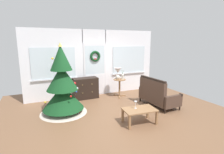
{
  "coord_description": "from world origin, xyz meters",
  "views": [
    {
      "loc": [
        -2.18,
        -4.35,
        2.09
      ],
      "look_at": [
        0.05,
        0.55,
        1.0
      ],
      "focal_mm": 27.92,
      "sensor_mm": 36.0,
      "label": 1
    }
  ],
  "objects_px": {
    "dresser_cabinet": "(86,88)",
    "flower_vase": "(123,76)",
    "table_lamp": "(118,72)",
    "wine_glass": "(136,103)",
    "gift_box": "(76,110)",
    "coffee_table": "(140,111)",
    "christmas_tree": "(63,88)",
    "settee_sofa": "(156,95)",
    "side_table": "(120,84)"
  },
  "relations": [
    {
      "from": "dresser_cabinet",
      "to": "flower_vase",
      "type": "distance_m",
      "value": 1.47
    },
    {
      "from": "table_lamp",
      "to": "flower_vase",
      "type": "height_order",
      "value": "table_lamp"
    },
    {
      "from": "flower_vase",
      "to": "wine_glass",
      "type": "bearing_deg",
      "value": -109.1
    },
    {
      "from": "dresser_cabinet",
      "to": "wine_glass",
      "type": "relative_size",
      "value": 4.66
    },
    {
      "from": "wine_glass",
      "to": "gift_box",
      "type": "height_order",
      "value": "wine_glass"
    },
    {
      "from": "coffee_table",
      "to": "gift_box",
      "type": "relative_size",
      "value": 4.48
    },
    {
      "from": "wine_glass",
      "to": "christmas_tree",
      "type": "bearing_deg",
      "value": 138.34
    },
    {
      "from": "coffee_table",
      "to": "wine_glass",
      "type": "relative_size",
      "value": 4.54
    },
    {
      "from": "settee_sofa",
      "to": "side_table",
      "type": "relative_size",
      "value": 2.02
    },
    {
      "from": "side_table",
      "to": "coffee_table",
      "type": "height_order",
      "value": "side_table"
    },
    {
      "from": "side_table",
      "to": "table_lamp",
      "type": "distance_m",
      "value": 0.49
    },
    {
      "from": "table_lamp",
      "to": "coffee_table",
      "type": "xyz_separation_m",
      "value": [
        -0.5,
        -2.28,
        -0.64
      ]
    },
    {
      "from": "gift_box",
      "to": "dresser_cabinet",
      "type": "bearing_deg",
      "value": 62.06
    },
    {
      "from": "settee_sofa",
      "to": "table_lamp",
      "type": "distance_m",
      "value": 1.72
    },
    {
      "from": "coffee_table",
      "to": "christmas_tree",
      "type": "bearing_deg",
      "value": 137.82
    },
    {
      "from": "christmas_tree",
      "to": "gift_box",
      "type": "relative_size",
      "value": 10.51
    },
    {
      "from": "table_lamp",
      "to": "wine_glass",
      "type": "distance_m",
      "value": 2.31
    },
    {
      "from": "table_lamp",
      "to": "settee_sofa",
      "type": "bearing_deg",
      "value": -63.87
    },
    {
      "from": "settee_sofa",
      "to": "table_lamp",
      "type": "bearing_deg",
      "value": 116.13
    },
    {
      "from": "dresser_cabinet",
      "to": "flower_vase",
      "type": "height_order",
      "value": "flower_vase"
    },
    {
      "from": "gift_box",
      "to": "wine_glass",
      "type": "bearing_deg",
      "value": -44.55
    },
    {
      "from": "christmas_tree",
      "to": "table_lamp",
      "type": "distance_m",
      "value": 2.31
    },
    {
      "from": "settee_sofa",
      "to": "gift_box",
      "type": "bearing_deg",
      "value": 168.58
    },
    {
      "from": "side_table",
      "to": "flower_vase",
      "type": "xyz_separation_m",
      "value": [
        0.1,
        -0.06,
        0.32
      ]
    },
    {
      "from": "flower_vase",
      "to": "gift_box",
      "type": "relative_size",
      "value": 1.77
    },
    {
      "from": "flower_vase",
      "to": "gift_box",
      "type": "xyz_separation_m",
      "value": [
        -2.0,
        -0.83,
        -0.71
      ]
    },
    {
      "from": "flower_vase",
      "to": "coffee_table",
      "type": "relative_size",
      "value": 0.4
    },
    {
      "from": "christmas_tree",
      "to": "table_lamp",
      "type": "height_order",
      "value": "christmas_tree"
    },
    {
      "from": "dresser_cabinet",
      "to": "coffee_table",
      "type": "distance_m",
      "value": 2.67
    },
    {
      "from": "christmas_tree",
      "to": "settee_sofa",
      "type": "relative_size",
      "value": 1.5
    },
    {
      "from": "flower_vase",
      "to": "coffee_table",
      "type": "xyz_separation_m",
      "value": [
        -0.66,
        -2.18,
        -0.47
      ]
    },
    {
      "from": "christmas_tree",
      "to": "gift_box",
      "type": "height_order",
      "value": "christmas_tree"
    },
    {
      "from": "table_lamp",
      "to": "coffee_table",
      "type": "height_order",
      "value": "table_lamp"
    },
    {
      "from": "christmas_tree",
      "to": "flower_vase",
      "type": "xyz_separation_m",
      "value": [
        2.34,
        0.66,
        0.03
      ]
    },
    {
      "from": "settee_sofa",
      "to": "gift_box",
      "type": "relative_size",
      "value": 7.03
    },
    {
      "from": "flower_vase",
      "to": "gift_box",
      "type": "height_order",
      "value": "flower_vase"
    },
    {
      "from": "settee_sofa",
      "to": "table_lamp",
      "type": "height_order",
      "value": "table_lamp"
    },
    {
      "from": "side_table",
      "to": "gift_box",
      "type": "distance_m",
      "value": 2.14
    },
    {
      "from": "gift_box",
      "to": "coffee_table",
      "type": "bearing_deg",
      "value": -45.0
    },
    {
      "from": "christmas_tree",
      "to": "settee_sofa",
      "type": "xyz_separation_m",
      "value": [
        2.89,
        -0.69,
        -0.4
      ]
    },
    {
      "from": "christmas_tree",
      "to": "dresser_cabinet",
      "type": "xyz_separation_m",
      "value": [
        0.99,
        1.06,
        -0.38
      ]
    },
    {
      "from": "gift_box",
      "to": "table_lamp",
      "type": "bearing_deg",
      "value": 26.79
    },
    {
      "from": "side_table",
      "to": "flower_vase",
      "type": "distance_m",
      "value": 0.34
    },
    {
      "from": "settee_sofa",
      "to": "coffee_table",
      "type": "distance_m",
      "value": 1.47
    },
    {
      "from": "christmas_tree",
      "to": "dresser_cabinet",
      "type": "distance_m",
      "value": 1.5
    },
    {
      "from": "flower_vase",
      "to": "coffee_table",
      "type": "height_order",
      "value": "flower_vase"
    },
    {
      "from": "side_table",
      "to": "wine_glass",
      "type": "bearing_deg",
      "value": -106.18
    },
    {
      "from": "side_table",
      "to": "wine_glass",
      "type": "height_order",
      "value": "side_table"
    },
    {
      "from": "wine_glass",
      "to": "flower_vase",
      "type": "bearing_deg",
      "value": 70.9
    },
    {
      "from": "dresser_cabinet",
      "to": "settee_sofa",
      "type": "bearing_deg",
      "value": -42.62
    }
  ]
}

